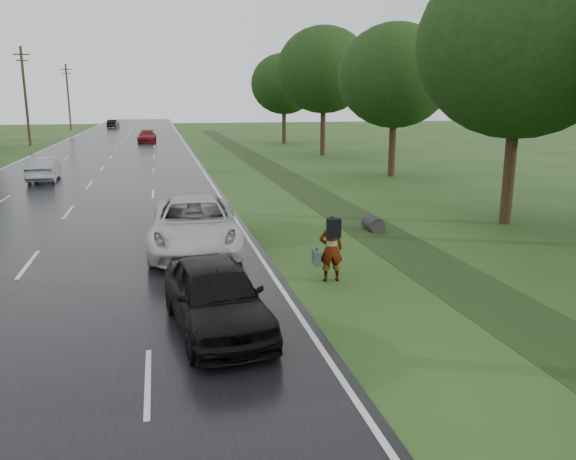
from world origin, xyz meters
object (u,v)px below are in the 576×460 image
(dark_sedan, at_px, (216,295))
(silver_sedan, at_px, (44,169))
(white_pickup, at_px, (195,225))
(pedestrian, at_px, (330,248))

(dark_sedan, relative_size, silver_sedan, 1.02)
(white_pickup, xyz_separation_m, dark_sedan, (0.00, -6.53, -0.08))
(pedestrian, xyz_separation_m, dark_sedan, (-3.29, -2.64, -0.13))
(white_pickup, relative_size, dark_sedan, 1.36)
(white_pickup, height_order, dark_sedan, white_pickup)
(pedestrian, relative_size, silver_sedan, 0.41)
(pedestrian, xyz_separation_m, silver_sedan, (-10.94, 21.78, -0.17))
(pedestrian, bearing_deg, dark_sedan, 43.24)
(dark_sedan, xyz_separation_m, silver_sedan, (-7.65, 24.41, -0.04))
(white_pickup, bearing_deg, dark_sedan, -86.64)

